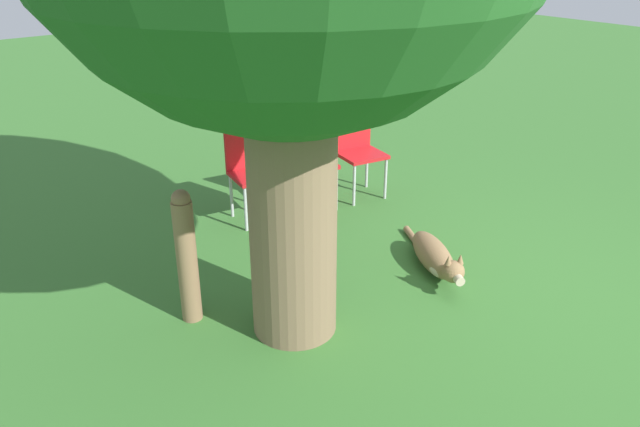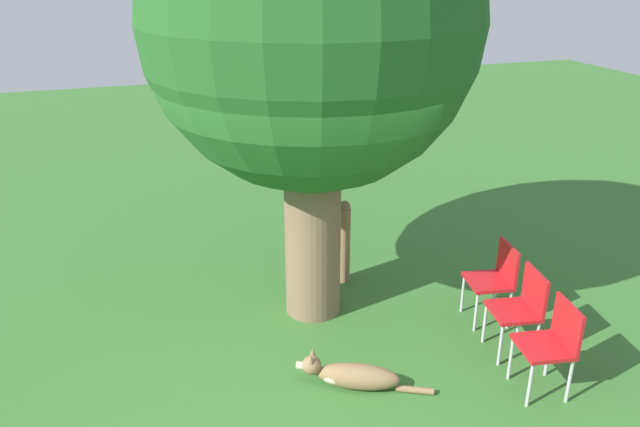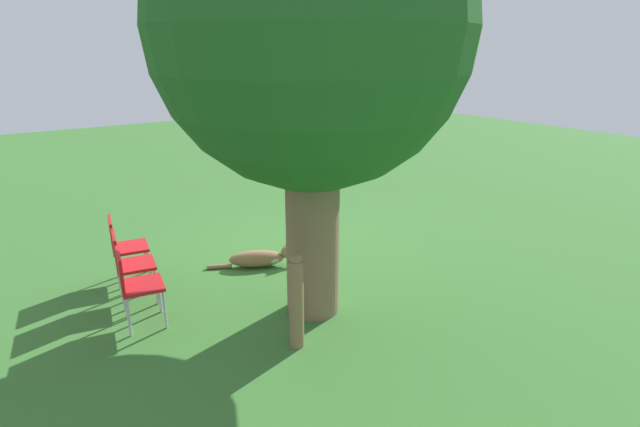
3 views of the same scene
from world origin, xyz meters
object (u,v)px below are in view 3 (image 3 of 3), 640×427
at_px(red_chair_1, 128,261).
at_px(fence_post, 296,300).
at_px(oak_tree, 312,32).
at_px(dog, 261,258).
at_px(red_chair_2, 134,282).
at_px(red_chair_0, 123,244).

bearing_deg(red_chair_1, fence_post, -50.10).
bearing_deg(red_chair_1, oak_tree, -29.97).
height_order(dog, red_chair_2, red_chair_2).
relative_size(oak_tree, dog, 4.10).
xyz_separation_m(red_chair_1, red_chair_2, (0.10, 0.58, 0.00)).
bearing_deg(dog, oak_tree, -66.29).
xyz_separation_m(oak_tree, red_chair_0, (1.54, -1.96, -2.48)).
distance_m(red_chair_0, red_chair_1, 0.59).
relative_size(dog, fence_post, 1.12).
height_order(fence_post, red_chair_1, fence_post).
bearing_deg(red_chair_2, oak_tree, -14.52).
relative_size(dog, red_chair_2, 1.31).
bearing_deg(red_chair_0, dog, -9.63).
bearing_deg(dog, red_chair_2, -134.92).
bearing_deg(red_chair_1, red_chair_0, 90.64).
height_order(dog, red_chair_0, red_chair_0).
relative_size(fence_post, red_chair_0, 1.17).
bearing_deg(fence_post, red_chair_0, -68.14).
relative_size(fence_post, red_chair_2, 1.17).
relative_size(oak_tree, red_chair_2, 5.35).
xyz_separation_m(fence_post, red_chair_1, (1.09, -1.89, 0.00)).
distance_m(oak_tree, dog, 3.18).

